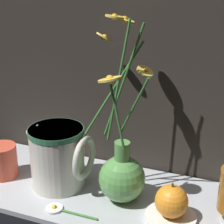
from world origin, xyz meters
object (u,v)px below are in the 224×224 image
ceramic_pitcher (58,155)px  orange_fruit (171,201)px  yellow_mug (2,161)px  vase_with_flowers (122,171)px

ceramic_pitcher → orange_fruit: 0.28m
yellow_mug → orange_fruit: size_ratio=1.07×
yellow_mug → ceramic_pitcher: bearing=5.4°
ceramic_pitcher → orange_fruit: (0.27, -0.03, -0.03)m
ceramic_pitcher → orange_fruit: ceramic_pitcher is taller
orange_fruit → yellow_mug: bearing=177.4°
vase_with_flowers → orange_fruit: size_ratio=5.23×
vase_with_flowers → ceramic_pitcher: vase_with_flowers is taller
vase_with_flowers → yellow_mug: bearing=-177.1°
vase_with_flowers → orange_fruit: bearing=-16.1°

